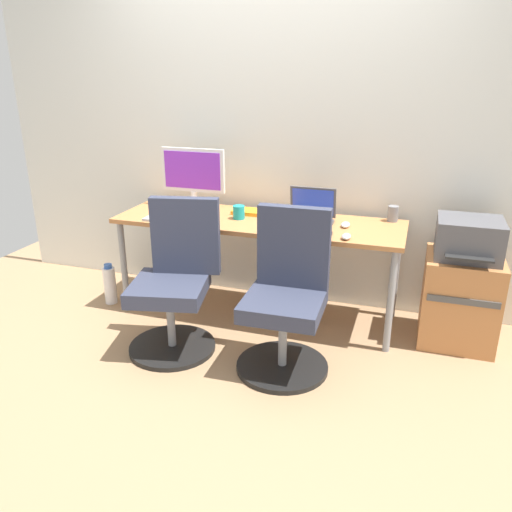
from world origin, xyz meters
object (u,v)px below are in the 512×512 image
(office_chair_right, at_px, (287,299))
(coffee_mug, at_px, (239,212))
(side_cabinet, at_px, (459,299))
(open_laptop, at_px, (310,214))
(printer, at_px, (469,238))
(water_bottle_on_floor, at_px, (110,285))
(office_chair_left, at_px, (175,284))
(desktop_monitor, at_px, (193,174))

(office_chair_right, bearing_deg, coffee_mug, 131.07)
(side_cabinet, distance_m, open_laptop, 1.09)
(printer, distance_m, coffee_mug, 1.47)
(water_bottle_on_floor, bearing_deg, office_chair_left, -28.06)
(coffee_mug, bearing_deg, open_laptop, 8.03)
(water_bottle_on_floor, bearing_deg, coffee_mug, 9.28)
(office_chair_right, distance_m, side_cabinet, 1.16)
(office_chair_left, height_order, printer, office_chair_left)
(water_bottle_on_floor, bearing_deg, side_cabinet, 4.90)
(side_cabinet, bearing_deg, desktop_monitor, 175.97)
(printer, height_order, desktop_monitor, desktop_monitor)
(open_laptop, bearing_deg, office_chair_right, -88.78)
(office_chair_right, xyz_separation_m, printer, (0.97, 0.61, 0.27))
(office_chair_left, relative_size, desktop_monitor, 1.96)
(office_chair_left, relative_size, office_chair_right, 1.00)
(office_chair_right, xyz_separation_m, desktop_monitor, (-0.91, 0.75, 0.53))
(office_chair_right, relative_size, printer, 2.35)
(office_chair_left, distance_m, water_bottle_on_floor, 0.91)
(water_bottle_on_floor, relative_size, open_laptop, 1.00)
(printer, height_order, coffee_mug, printer)
(side_cabinet, distance_m, coffee_mug, 1.54)
(office_chair_left, xyz_separation_m, water_bottle_on_floor, (-0.76, 0.41, -0.28))
(printer, height_order, water_bottle_on_floor, printer)
(water_bottle_on_floor, xyz_separation_m, open_laptop, (1.45, 0.23, 0.61))
(open_laptop, bearing_deg, coffee_mug, -171.97)
(water_bottle_on_floor, distance_m, open_laptop, 1.59)
(office_chair_right, distance_m, coffee_mug, 0.82)
(office_chair_left, relative_size, coffee_mug, 10.22)
(printer, bearing_deg, office_chair_left, -159.88)
(side_cabinet, xyz_separation_m, water_bottle_on_floor, (-2.44, -0.21, -0.14))
(side_cabinet, bearing_deg, office_chair_left, -159.86)
(side_cabinet, relative_size, open_laptop, 1.86)
(office_chair_right, height_order, coffee_mug, office_chair_right)
(side_cabinet, relative_size, desktop_monitor, 1.20)
(office_chair_right, xyz_separation_m, water_bottle_on_floor, (-1.47, 0.41, -0.28))
(water_bottle_on_floor, xyz_separation_m, desktop_monitor, (0.56, 0.34, 0.81))
(office_chair_right, height_order, desktop_monitor, desktop_monitor)
(open_laptop, bearing_deg, water_bottle_on_floor, -171.13)
(open_laptop, relative_size, coffee_mug, 3.37)
(office_chair_left, distance_m, open_laptop, 1.00)
(side_cabinet, height_order, desktop_monitor, desktop_monitor)
(office_chair_left, distance_m, side_cabinet, 1.79)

